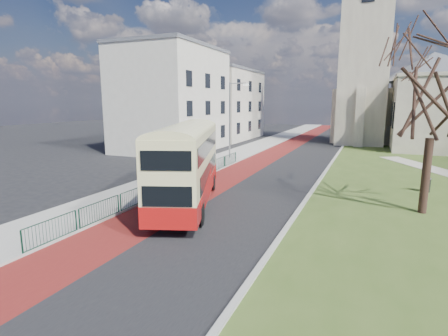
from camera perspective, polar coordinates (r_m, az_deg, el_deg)
The scene contains 14 objects.
ground at distance 20.37m, azimuth -6.32°, elevation -6.74°, with size 160.00×160.00×0.00m, color black.
road_carriageway at distance 38.28m, azimuth 10.41°, elevation 1.38°, with size 9.00×120.00×0.01m, color black.
bus_lane at distance 38.94m, azimuth 6.53°, elevation 1.65°, with size 3.40×120.00×0.01m, color #591414.
pavement_west at distance 40.15m, azimuth 1.32°, elevation 2.06°, with size 4.00×120.00×0.12m, color gray.
kerb_west at distance 39.47m, azimuth 4.02°, elevation 1.90°, with size 0.25×120.00×0.13m, color #999993.
kerb_east at distance 39.55m, azimuth 17.56°, elevation 1.44°, with size 0.25×80.00×0.13m, color #999993.
pedestrian_railing at distance 25.00m, azimuth -7.81°, elevation -2.18°, with size 0.07×24.00×1.12m.
gothic_church at distance 55.47m, azimuth 27.00°, elevation 16.88°, with size 16.38×18.00×40.00m.
street_block_near at distance 45.50m, azimuth -8.50°, elevation 11.12°, with size 10.30×14.30×13.00m.
street_block_far at distance 59.77m, azimuth -0.38°, elevation 10.38°, with size 10.30×16.30×11.50m.
streetlamp at distance 37.62m, azimuth 1.15°, elevation 8.43°, with size 2.13×0.18×8.00m.
bus at distance 20.62m, azimuth -6.06°, elevation 1.11°, with size 6.23×11.40×4.68m.
winter_tree_near at distance 21.68m, azimuth 31.42°, elevation 12.78°, with size 7.49×7.49×10.69m.
litter_bin at distance 27.57m, azimuth 30.09°, elevation -2.40°, with size 0.77×0.77×0.96m.
Camera 1 is at (9.54, -16.93, 6.08)m, focal length 28.00 mm.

